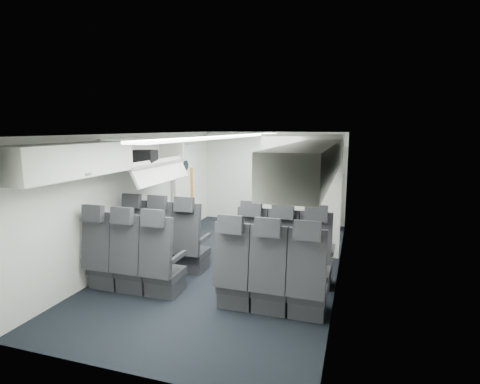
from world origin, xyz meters
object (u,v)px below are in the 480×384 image
Objects in this scene: galley_unit at (311,186)px; carry_on_bag at (144,157)px; seat_row_mid at (198,271)px; flight_attendant at (273,195)px; seat_row_front at (222,250)px; boarding_door at (184,188)px.

carry_on_bag is (-2.34, -3.08, 0.82)m from galley_unit.
flight_attendant is at bearing 83.27° from seat_row_mid.
boarding_door is at bearing 128.16° from seat_row_front.
carry_on_bag is at bearing -127.26° from galley_unit.
flight_attendant is (0.35, 2.04, 0.53)m from seat_row_front.
seat_row_front is 3.43m from galley_unit.
flight_attendant is at bearing -116.42° from galley_unit.
seat_row_mid is 8.66× the size of carry_on_bag.
galley_unit is at bearing 77.12° from seat_row_mid.
carry_on_bag is (-1.74, -1.87, 0.84)m from flight_attendant.
carry_on_bag reaches higher than seat_row_mid.
seat_row_front is at bearing 163.54° from flight_attendant.
boarding_door is 1.99m from flight_attendant.
boarding_door is at bearing 81.89° from flight_attendant.
boarding_door is 2.10m from carry_on_bag.
galley_unit reaches higher than flight_attendant.
galley_unit is 3.96m from carry_on_bag.
carry_on_bag is at bearing 172.96° from seat_row_front.
boarding_door is (-1.64, 2.99, 0.55)m from seat_row_mid.
boarding_door is (-1.64, 2.09, 0.55)m from seat_row_front.
seat_row_front is 8.66× the size of carry_on_bag.
seat_row_front is 2.71m from boarding_door.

